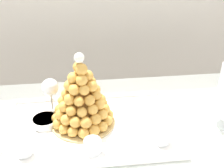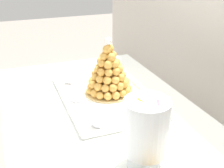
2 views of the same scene
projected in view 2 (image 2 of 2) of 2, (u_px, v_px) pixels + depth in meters
name	position (u px, v px, depth m)	size (l,w,h in m)	color
buffet_table	(103.00, 129.00, 1.37)	(1.39, 0.86, 0.79)	brown
serving_tray	(105.00, 97.00, 1.44)	(0.62, 0.41, 0.02)	white
croquembouche	(109.00, 72.00, 1.43)	(0.24, 0.24, 0.29)	tan
dessert_cup_left	(71.00, 78.00, 1.59)	(0.05, 0.05, 0.05)	silver
dessert_cup_mid_left	(78.00, 96.00, 1.39)	(0.06, 0.06, 0.05)	silver
dessert_cup_centre	(98.00, 120.00, 1.19)	(0.05, 0.05, 0.05)	silver
creme_brulee_ramekin	(101.00, 79.00, 1.59)	(0.10, 0.10, 0.03)	white
macaron_goblet	(146.00, 127.00, 0.92)	(0.15, 0.15, 0.26)	white
wine_glass	(115.00, 62.00, 1.56)	(0.07, 0.07, 0.16)	silver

